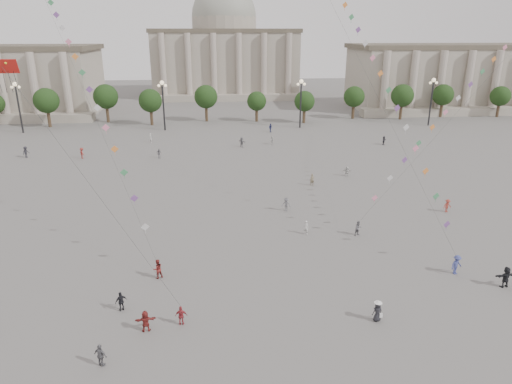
{
  "coord_description": "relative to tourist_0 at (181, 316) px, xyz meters",
  "views": [
    {
      "loc": [
        -4.02,
        -30.27,
        20.67
      ],
      "look_at": [
        -0.19,
        12.0,
        5.6
      ],
      "focal_mm": 32.0,
      "sensor_mm": 36.0,
      "label": 1
    }
  ],
  "objects": [
    {
      "name": "person_crowd_17",
      "position": [
        -19.84,
        48.72,
        0.16
      ],
      "size": [
        1.3,
        1.38,
        1.87
      ],
      "primitive_type": "imported",
      "rotation": [
        0.0,
        0.0,
        2.26
      ],
      "color": "maroon",
      "rests_on": "ground"
    },
    {
      "name": "person_crowd_12",
      "position": [
        7.8,
        54.41,
        0.17
      ],
      "size": [
        1.6,
        1.66,
        1.88
      ],
      "primitive_type": "imported",
      "rotation": [
        0.0,
        0.0,
        2.32
      ],
      "color": "slate",
      "rests_on": "ground"
    },
    {
      "name": "tourist_4",
      "position": [
        -4.77,
        2.28,
        0.03
      ],
      "size": [
        1.01,
        0.83,
        1.61
      ],
      "primitive_type": "imported",
      "rotation": [
        0.0,
        0.0,
        3.7
      ],
      "color": "black",
      "rests_on": "ground"
    },
    {
      "name": "tourist_3",
      "position": [
        -4.92,
        -4.0,
        0.04
      ],
      "size": [
        1.04,
        0.81,
        1.64
      ],
      "primitive_type": "imported",
      "rotation": [
        0.0,
        0.0,
        2.65
      ],
      "color": "#5B5A5F",
      "rests_on": "ground"
    },
    {
      "name": "kite_flyer_1",
      "position": [
        24.05,
        5.36,
        0.15
      ],
      "size": [
        1.37,
        1.1,
        1.84
      ],
      "primitive_type": "imported",
      "rotation": [
        0.0,
        0.0,
        0.41
      ],
      "color": "#3A4283",
      "rests_on": "ground"
    },
    {
      "name": "person_crowd_7",
      "position": [
        22.4,
        34.88,
        -0.03
      ],
      "size": [
        1.45,
        0.75,
        1.49
      ],
      "primitive_type": "imported",
      "rotation": [
        0.0,
        0.0,
        2.91
      ],
      "color": "beige",
      "rests_on": "ground"
    },
    {
      "name": "hall_central",
      "position": [
        6.94,
        130.43,
        13.46
      ],
      "size": [
        48.3,
        34.3,
        35.5
      ],
      "color": "#9F9585",
      "rests_on": "ground"
    },
    {
      "name": "person_crowd_6",
      "position": [
        11.18,
        21.75,
        0.07
      ],
      "size": [
        1.24,
        0.94,
        1.7
      ],
      "primitive_type": "imported",
      "rotation": [
        0.0,
        0.0,
        5.97
      ],
      "color": "slate",
      "rests_on": "ground"
    },
    {
      "name": "tourist_0",
      "position": [
        0.0,
        0.0,
        0.0
      ],
      "size": [
        0.92,
        0.41,
        1.55
      ],
      "primitive_type": "imported",
      "rotation": [
        0.0,
        0.0,
        3.11
      ],
      "color": "#9C2A32",
      "rests_on": "ground"
    },
    {
      "name": "person_crowd_0",
      "position": [
        14.74,
        67.07,
        0.16
      ],
      "size": [
        1.08,
        1.11,
        1.87
      ],
      "primitive_type": "imported",
      "rotation": [
        0.0,
        0.0,
        0.82
      ],
      "color": "navy",
      "rests_on": "ground"
    },
    {
      "name": "lamp_post_mid_east",
      "position": [
        21.94,
        71.21,
        6.58
      ],
      "size": [
        2.0,
        0.9,
        10.65
      ],
      "color": "#262628",
      "rests_on": "ground"
    },
    {
      "name": "person_crowd_10",
      "position": [
        -9.63,
        59.48,
        0.13
      ],
      "size": [
        0.74,
        0.79,
        1.82
      ],
      "primitive_type": "imported",
      "rotation": [
        0.0,
        0.0,
        2.19
      ],
      "color": "silver",
      "rests_on": "ground"
    },
    {
      "name": "person_crowd_9",
      "position": [
        34.97,
        53.73,
        0.05
      ],
      "size": [
        1.31,
        1.51,
        1.64
      ],
      "primitive_type": "imported",
      "rotation": [
        0.0,
        0.0,
        0.92
      ],
      "color": "black",
      "rests_on": "ground"
    },
    {
      "name": "kite_flyer_0",
      "position": [
        -2.5,
        7.06,
        0.12
      ],
      "size": [
        1.07,
        0.99,
        1.78
      ],
      "primitive_type": "imported",
      "rotation": [
        0.0,
        0.0,
        3.59
      ],
      "color": "maroon",
      "rests_on": "ground"
    },
    {
      "name": "kite_train_west",
      "position": [
        -15.2,
        30.79,
        20.29
      ],
      "size": [
        24.03,
        43.74,
        62.45
      ],
      "color": "#3F3F3F",
      "rests_on": "ground"
    },
    {
      "name": "lamp_post_mid_west",
      "position": [
        -8.06,
        71.21,
        6.58
      ],
      "size": [
        2.0,
        0.9,
        10.65
      ],
      "color": "#262628",
      "rests_on": "ground"
    },
    {
      "name": "hat_person",
      "position": [
        14.62,
        -0.84,
        0.08
      ],
      "size": [
        0.89,
        0.69,
        1.69
      ],
      "color": "black",
      "rests_on": "ground"
    },
    {
      "name": "dragon_kite",
      "position": [
        -12.15,
        6.43,
        16.57
      ],
      "size": [
        7.28,
        3.6,
        21.68
      ],
      "color": "#B31813",
      "rests_on": "ground"
    },
    {
      "name": "lamp_post_far_east",
      "position": [
        51.94,
        71.21,
        6.58
      ],
      "size": [
        2.0,
        0.9,
        10.65
      ],
      "color": "#262628",
      "rests_on": "ground"
    },
    {
      "name": "person_crowd_21",
      "position": [
        -29.61,
        50.19,
        0.19
      ],
      "size": [
        1.24,
        1.44,
        1.94
      ],
      "primitive_type": "imported",
      "rotation": [
        0.0,
        0.0,
        1.05
      ],
      "color": "#222127",
      "rests_on": "ground"
    },
    {
      "name": "person_crowd_13",
      "position": [
        12.29,
        14.99,
        -0.0
      ],
      "size": [
        0.68,
        0.62,
        1.55
      ],
      "primitive_type": "imported",
      "rotation": [
        0.0,
        0.0,
        2.56
      ],
      "color": "silver",
      "rests_on": "ground"
    },
    {
      "name": "kite_flyer_2",
      "position": [
        17.78,
        14.17,
        0.03
      ],
      "size": [
        0.95,
        0.86,
        1.61
      ],
      "primitive_type": "imported",
      "rotation": [
        0.0,
        0.0,
        0.38
      ],
      "color": "slate",
      "rests_on": "ground"
    },
    {
      "name": "kite_train_east",
      "position": [
        40.2,
        28.1,
        17.99
      ],
      "size": [
        41.85,
        25.78,
        59.38
      ],
      "color": "#3F3F3F",
      "rests_on": "ground"
    },
    {
      "name": "lamp_post_far_west",
      "position": [
        -38.06,
        71.21,
        6.58
      ],
      "size": [
        2.0,
        0.9,
        10.65
      ],
      "color": "#262628",
      "rests_on": "ground"
    },
    {
      "name": "person_crowd_4",
      "position": [
        13.73,
        56.02,
        0.01
      ],
      "size": [
        1.11,
        1.51,
        1.58
      ],
      "primitive_type": "imported",
      "rotation": [
        0.0,
        0.0,
        4.21
      ],
      "color": "silver",
      "rests_on": "ground"
    },
    {
      "name": "person_crowd_8",
      "position": [
        30.42,
        19.65,
        0.04
      ],
      "size": [
        1.16,
        0.81,
        1.63
      ],
      "primitive_type": "imported",
      "rotation": [
        0.0,
        0.0,
        0.21
      ],
      "color": "#A0372B",
      "rests_on": "ground"
    },
    {
      "name": "hall_east",
      "position": [
        81.94,
        95.1,
        7.65
      ],
      "size": [
        84.0,
        26.22,
        17.2
      ],
      "color": "#9F9585",
      "rests_on": "ground"
    },
    {
      "name": "person_crowd_20",
      "position": [
        16.31,
        31.0,
        0.07
      ],
      "size": [
        0.62,
        0.41,
        1.68
      ],
      "primitive_type": "imported",
      "rotation": [
        0.0,
        0.0,
        6.27
      ],
      "color": "#807358",
      "rests_on": "ground"
    },
    {
      "name": "person_crowd_3",
      "position": [
        27.11,
        2.87,
        0.17
      ],
      "size": [
        1.8,
        0.75,
        1.89
      ],
      "primitive_type": "imported",
      "rotation": [
        0.0,
        0.0,
        3.25
      ],
      "color": "black",
      "rests_on": "ground"
    },
    {
      "name": "tourist_2",
      "position": [
        -2.53,
        -0.52,
        0.05
      ],
      "size": [
        1.58,
        0.68,
        1.65
      ],
      "primitive_type": "imported",
      "rotation": [
        0.0,
        0.0,
        3.27
      ],
      "color": "maroon",
      "rests_on": "ground"
    },
    {
      "name": "person_crowd_16",
      "position": [
        -6.82,
        47.85,
        0.04
      ],
      "size": [
        0.99,
        0.51,
        1.63
      ],
      "primitive_type": "imported",
      "rotation": [
        0.0,
        0.0,
        6.16
      ],
      "color": "slate",
      "rests_on": "ground"
    },
    {
      "name": "ground",
      "position": [
        6.94,
        1.21,
        -0.78
      ],
      "size": [
        360.0,
        360.0,
        0.0
      ],
      "primitive_type": "plane",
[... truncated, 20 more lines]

